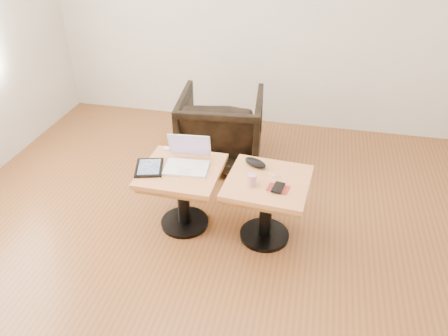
% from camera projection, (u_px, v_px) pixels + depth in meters
% --- Properties ---
extents(room_shell, '(4.52, 4.52, 2.71)m').
position_uv_depth(room_shell, '(212.00, 79.00, 2.35)').
color(room_shell, brown).
rests_on(room_shell, ground).
extents(side_table_left, '(0.57, 0.57, 0.51)m').
position_uv_depth(side_table_left, '(182.00, 183.00, 3.21)').
color(side_table_left, black).
rests_on(side_table_left, ground).
extents(side_table_right, '(0.61, 0.61, 0.51)m').
position_uv_depth(side_table_right, '(267.00, 195.00, 3.09)').
color(side_table_right, black).
rests_on(side_table_right, ground).
extents(laptop, '(0.33, 0.31, 0.22)m').
position_uv_depth(laptop, '(187.00, 160.00, 3.15)').
color(laptop, white).
rests_on(laptop, side_table_left).
extents(tablet, '(0.25, 0.29, 0.02)m').
position_uv_depth(tablet, '(149.00, 168.00, 3.14)').
color(tablet, black).
rests_on(tablet, side_table_left).
extents(charging_adapter, '(0.04, 0.04, 0.02)m').
position_uv_depth(charging_adapter, '(167.00, 149.00, 3.36)').
color(charging_adapter, white).
rests_on(charging_adapter, side_table_left).
extents(glasses_case, '(0.19, 0.15, 0.06)m').
position_uv_depth(glasses_case, '(255.00, 163.00, 3.16)').
color(glasses_case, black).
rests_on(glasses_case, side_table_right).
extents(striped_cup, '(0.08, 0.08, 0.08)m').
position_uv_depth(striped_cup, '(252.00, 180.00, 2.95)').
color(striped_cup, '#C04068').
rests_on(striped_cup, side_table_right).
extents(earbuds_tangle, '(0.07, 0.05, 0.01)m').
position_uv_depth(earbuds_tangle, '(274.00, 176.00, 3.05)').
color(earbuds_tangle, white).
rests_on(earbuds_tangle, side_table_right).
extents(phone_on_sleeve, '(0.16, 0.14, 0.02)m').
position_uv_depth(phone_on_sleeve, '(278.00, 188.00, 2.93)').
color(phone_on_sleeve, maroon).
rests_on(phone_on_sleeve, side_table_right).
extents(armchair, '(0.81, 0.83, 0.69)m').
position_uv_depth(armchair, '(221.00, 128.00, 4.03)').
color(armchair, black).
rests_on(armchair, ground).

